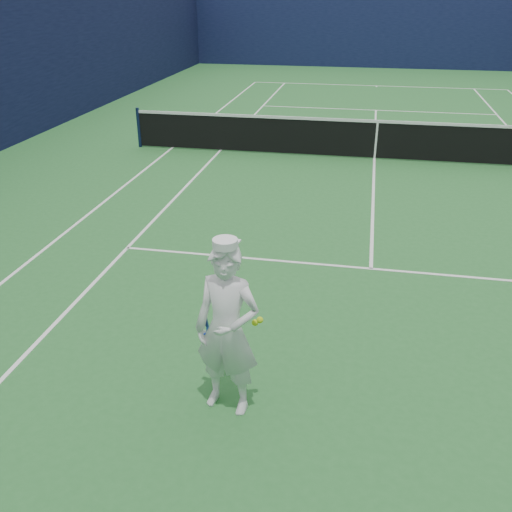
{
  "coord_description": "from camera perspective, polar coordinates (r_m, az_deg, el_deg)",
  "views": [
    {
      "loc": [
        -0.24,
        -14.68,
        4.1
      ],
      "look_at": [
        -1.46,
        -8.48,
        1.07
      ],
      "focal_mm": 40.0,
      "sensor_mm": 36.0,
      "label": 1
    }
  ],
  "objects": [
    {
      "name": "court_markings",
      "position": [
        15.24,
        11.75,
        9.48
      ],
      "size": [
        11.03,
        23.83,
        0.01
      ],
      "color": "white",
      "rests_on": "ground"
    },
    {
      "name": "windscreen_fence",
      "position": [
        14.83,
        12.46,
        16.9
      ],
      "size": [
        20.12,
        36.12,
        4.0
      ],
      "color": "#10163D",
      "rests_on": "ground"
    },
    {
      "name": "tennis_net",
      "position": [
        15.1,
        11.94,
        11.49
      ],
      "size": [
        12.88,
        0.09,
        1.07
      ],
      "color": "#141E4C",
      "rests_on": "ground"
    },
    {
      "name": "ground",
      "position": [
        15.24,
        11.75,
        9.47
      ],
      "size": [
        80.0,
        80.0,
        0.0
      ],
      "primitive_type": "plane",
      "color": "#27672D",
      "rests_on": "ground"
    },
    {
      "name": "tennis_player",
      "position": [
        5.78,
        -2.89,
        -7.4
      ],
      "size": [
        0.77,
        0.6,
        1.95
      ],
      "rotation": [
        0.0,
        0.0,
        -0.17
      ],
      "color": "white",
      "rests_on": "ground"
    }
  ]
}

